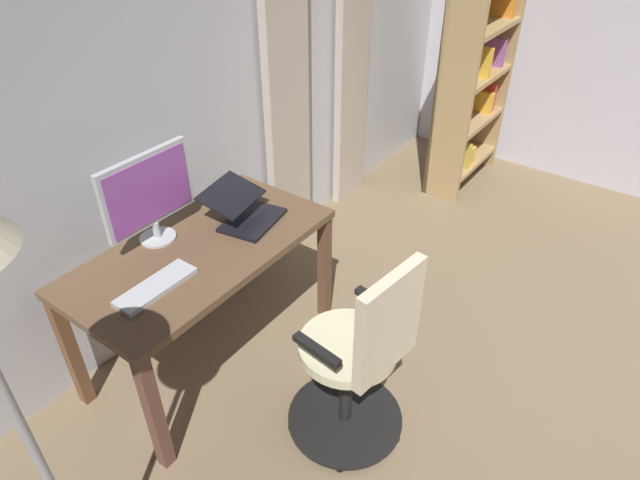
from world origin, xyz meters
TOP-DOWN VIEW (x-y plane):
  - back_room_partition at (0.00, -2.70)m, footprint 4.90×0.10m
  - curtain_left_panel at (-1.07, -2.59)m, footprint 0.36×0.06m
  - curtain_right_panel at (-0.32, -2.59)m, footprint 0.38×0.06m
  - desk at (0.85, -2.21)m, footprint 1.33×0.68m
  - office_chair at (0.82, -1.29)m, footprint 0.56×0.56m
  - computer_monitor at (0.92, -2.43)m, footprint 0.50×0.18m
  - computer_keyboard at (1.18, -2.13)m, footprint 0.38×0.13m
  - laptop at (0.54, -2.19)m, footprint 0.38×0.40m
  - computer_mouse at (0.48, -2.43)m, footprint 0.06×0.10m
  - bookshelf at (-1.85, -1.99)m, footprint 0.80×0.30m

SIDE VIEW (x-z plane):
  - office_chair at x=0.82m, z-range -0.04..1.01m
  - desk at x=0.85m, z-range 0.27..1.00m
  - computer_keyboard at x=1.18m, z-range 0.73..0.76m
  - computer_mouse at x=0.48m, z-range 0.73..0.77m
  - laptop at x=0.54m, z-range 0.70..0.87m
  - bookshelf at x=-1.85m, z-range -0.04..1.84m
  - computer_monitor at x=0.92m, z-range 0.76..1.22m
  - curtain_left_panel at x=-1.07m, z-range 0.00..2.26m
  - curtain_right_panel at x=-0.32m, z-range 0.00..2.26m
  - back_room_partition at x=0.00m, z-range 0.00..2.50m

